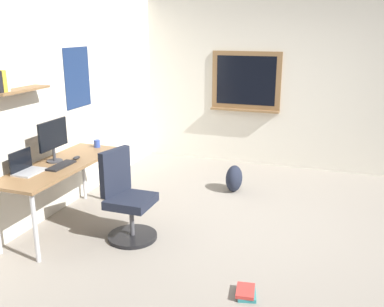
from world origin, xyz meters
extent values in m
plane|color=gray|center=(0.00, 0.00, 0.00)|extent=(5.20, 5.20, 0.00)
cube|color=silver|center=(0.00, 2.45, 1.30)|extent=(5.00, 0.10, 2.60)
cube|color=olive|center=(-0.84, 2.30, 1.55)|extent=(0.68, 0.20, 0.02)
cube|color=navy|center=(0.29, 2.39, 1.55)|extent=(0.52, 0.01, 0.74)
cube|color=silver|center=(-1.04, 2.33, 1.66)|extent=(0.03, 0.14, 0.20)
cube|color=silver|center=(2.45, 0.00, 1.30)|extent=(0.10, 5.00, 2.60)
cube|color=olive|center=(2.38, 0.72, 1.35)|extent=(0.04, 1.10, 0.90)
cube|color=black|center=(2.37, 0.72, 1.35)|extent=(0.01, 0.94, 0.76)
cube|color=olive|center=(2.34, 0.72, 0.89)|extent=(0.12, 1.10, 0.03)
cube|color=olive|center=(-0.61, 2.08, 0.72)|extent=(1.62, 0.58, 0.03)
cylinder|color=#B7B7BC|center=(-1.36, 1.85, 0.35)|extent=(0.04, 0.04, 0.70)
cylinder|color=#B7B7BC|center=(0.15, 1.85, 0.35)|extent=(0.04, 0.04, 0.70)
cylinder|color=#B7B7BC|center=(0.15, 2.31, 0.35)|extent=(0.04, 0.04, 0.70)
cylinder|color=black|center=(-0.63, 1.22, 0.02)|extent=(0.52, 0.52, 0.04)
cylinder|color=#4C4C51|center=(-0.63, 1.22, 0.21)|extent=(0.05, 0.05, 0.34)
cube|color=#1E2333|center=(-0.63, 1.22, 0.42)|extent=(0.44, 0.44, 0.09)
cube|color=#1E2333|center=(-0.59, 1.42, 0.71)|extent=(0.41, 0.16, 0.48)
cube|color=#ADAFB5|center=(-0.97, 2.18, 0.74)|extent=(0.31, 0.21, 0.02)
cube|color=black|center=(-0.97, 2.28, 0.86)|extent=(0.31, 0.01, 0.21)
cylinder|color=#38383D|center=(-0.57, 2.18, 0.74)|extent=(0.17, 0.17, 0.01)
cylinder|color=#38383D|center=(-0.57, 2.18, 0.82)|extent=(0.03, 0.03, 0.14)
cube|color=black|center=(-0.57, 2.17, 1.04)|extent=(0.46, 0.02, 0.31)
cube|color=black|center=(-0.69, 2.01, 0.74)|extent=(0.37, 0.13, 0.02)
ellipsoid|color=#262628|center=(-0.41, 2.01, 0.75)|extent=(0.10, 0.06, 0.03)
cylinder|color=#334CA5|center=(0.11, 2.06, 0.78)|extent=(0.08, 0.08, 0.09)
ellipsoid|color=#1E2333|center=(1.05, 0.55, 0.18)|extent=(0.32, 0.22, 0.36)
cube|color=teal|center=(-1.23, -0.14, 0.02)|extent=(0.24, 0.20, 0.03)
cube|color=#C63833|center=(-1.23, -0.13, 0.05)|extent=(0.23, 0.18, 0.03)
camera|label=1|loc=(-4.29, -0.74, 2.14)|focal=39.99mm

